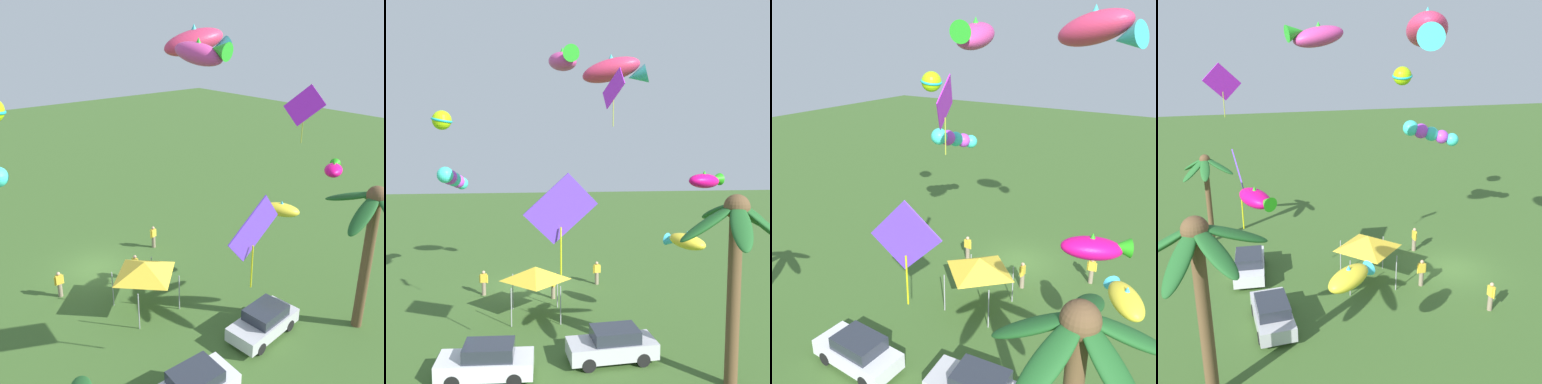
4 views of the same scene
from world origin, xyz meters
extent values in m
plane|color=#3D6028|center=(0.00, 0.00, 0.00)|extent=(120.00, 120.00, 0.00)
ellipsoid|color=#1E5623|center=(-6.69, 13.79, 6.64)|extent=(2.48, 0.90, 1.68)
ellipsoid|color=#1E5623|center=(-7.48, 14.82, 6.66)|extent=(1.43, 2.56, 1.65)
ellipsoid|color=#1E5623|center=(-8.77, 14.18, 6.53)|extent=(2.40, 1.68, 1.88)
ellipsoid|color=#1E5623|center=(-8.79, 13.04, 6.74)|extent=(2.49, 2.06, 1.49)
ellipsoid|color=#1E5623|center=(-7.67, 12.48, 6.87)|extent=(1.06, 2.68, 1.24)
sphere|color=brown|center=(-7.82, 13.72, 7.22)|extent=(0.99, 0.99, 0.99)
cube|color=silver|center=(1.92, 12.07, 0.60)|extent=(3.97, 1.86, 0.70)
cube|color=#282D38|center=(1.77, 12.08, 1.23)|extent=(2.09, 1.58, 0.56)
cylinder|color=black|center=(3.16, 12.80, 0.30)|extent=(0.61, 0.21, 0.60)
cylinder|color=black|center=(3.09, 11.24, 0.30)|extent=(0.61, 0.21, 0.60)
cylinder|color=black|center=(0.74, 12.90, 0.30)|extent=(0.61, 0.21, 0.60)
cylinder|color=black|center=(0.68, 11.34, 0.30)|extent=(0.61, 0.21, 0.60)
cube|color=#282D38|center=(-3.65, 11.09, 1.23)|extent=(2.15, 1.67, 0.56)
cylinder|color=black|center=(-2.22, 10.43, 0.30)|extent=(0.61, 0.23, 0.60)
cylinder|color=gray|center=(-1.39, 2.63, 0.42)|extent=(0.26, 0.26, 0.84)
cube|color=yellow|center=(-1.39, 2.63, 1.11)|extent=(0.25, 0.39, 0.54)
sphere|color=tan|center=(-1.39, 2.63, 1.48)|extent=(0.21, 0.21, 0.21)
cylinder|color=yellow|center=(-1.40, 2.86, 1.06)|extent=(0.09, 0.09, 0.52)
cylinder|color=yellow|center=(-1.37, 2.40, 1.06)|extent=(0.09, 0.09, 0.52)
cylinder|color=gray|center=(-4.53, 0.05, 0.42)|extent=(0.26, 0.26, 0.84)
cube|color=yellow|center=(-4.53, 0.05, 1.11)|extent=(0.41, 0.29, 0.54)
sphere|color=tan|center=(-4.53, 0.05, 1.48)|extent=(0.21, 0.21, 0.21)
cylinder|color=yellow|center=(-4.30, 0.08, 1.06)|extent=(0.09, 0.09, 0.52)
cylinder|color=yellow|center=(-4.75, 0.01, 1.06)|extent=(0.09, 0.09, 0.52)
cylinder|color=gray|center=(2.98, 1.48, 0.42)|extent=(0.26, 0.26, 0.84)
cube|color=yellow|center=(2.98, 1.48, 1.11)|extent=(0.40, 0.26, 0.54)
sphere|color=tan|center=(2.98, 1.48, 1.48)|extent=(0.21, 0.21, 0.21)
cylinder|color=yellow|center=(2.75, 1.50, 1.06)|extent=(0.09, 0.09, 0.52)
cylinder|color=yellow|center=(3.21, 1.46, 1.06)|extent=(0.09, 0.09, 0.52)
cylinder|color=#9E9EA3|center=(-1.55, 4.18, 1.05)|extent=(0.06, 0.06, 2.10)
cylinder|color=#9E9EA3|center=(1.05, 4.18, 1.05)|extent=(0.06, 0.06, 2.10)
cylinder|color=#9E9EA3|center=(-1.55, 6.78, 1.05)|extent=(0.06, 0.06, 2.10)
cylinder|color=#9E9EA3|center=(1.05, 6.78, 1.05)|extent=(0.06, 0.06, 2.10)
pyramid|color=yellow|center=(-0.25, 5.48, 2.48)|extent=(2.86, 2.86, 0.75)
sphere|color=#3DE3CE|center=(5.22, 1.23, 7.70)|extent=(1.02, 1.02, 1.02)
sphere|color=#BF41E0|center=(5.06, 0.56, 7.51)|extent=(0.98, 0.98, 0.98)
sphere|color=#3DE3CE|center=(4.91, -0.10, 7.32)|extent=(0.93, 0.93, 0.93)
sphere|color=#BF41E0|center=(4.75, -0.77, 7.13)|extent=(0.89, 0.89, 0.89)
sphere|color=#3DE3CE|center=(4.59, -1.44, 6.94)|extent=(0.85, 0.85, 0.85)
cube|color=#C224EB|center=(-3.21, 12.55, 11.75)|extent=(0.59, 1.55, 1.59)
cylinder|color=#A0AC32|center=(-3.21, 12.55, 10.82)|extent=(0.04, 0.04, 1.07)
ellipsoid|color=#DA325E|center=(-4.63, 4.30, 13.77)|extent=(3.86, 2.60, 1.95)
cone|color=#38BABB|center=(-6.07, 4.72, 13.42)|extent=(1.53, 1.38, 1.28)
cone|color=#38BABB|center=(-4.63, 4.30, 14.31)|extent=(0.83, 0.83, 0.68)
ellipsoid|color=yellow|center=(-7.89, 8.27, 4.69)|extent=(2.09, 2.32, 0.94)
cone|color=#3CBDE6|center=(-7.33, 7.53, 4.60)|extent=(0.95, 0.96, 0.72)
cone|color=#3CBDE6|center=(-7.89, 8.27, 5.03)|extent=(0.58, 0.58, 0.42)
ellipsoid|color=#CF3B8F|center=(-1.57, 8.25, 13.48)|extent=(1.68, 2.72, 1.28)
cone|color=green|center=(-1.78, 9.32, 13.67)|extent=(0.93, 1.02, 0.89)
cone|color=green|center=(-1.57, 8.25, 13.88)|extent=(0.57, 0.57, 0.50)
ellipsoid|color=#E30B75|center=(-7.34, 11.60, 8.04)|extent=(1.91, 1.57, 0.71)
cone|color=green|center=(-8.01, 11.23, 8.09)|extent=(0.76, 0.74, 0.57)
cone|color=green|center=(-7.34, 11.60, 8.32)|extent=(0.46, 0.46, 0.34)
sphere|color=#AAE40F|center=(5.19, 1.93, 11.03)|extent=(1.16, 1.16, 1.16)
torus|color=#1DB7BA|center=(5.19, 1.93, 11.03)|extent=(1.66, 1.66, 0.40)
cube|color=#7540EF|center=(-1.18, 12.17, 7.01)|extent=(3.02, 0.58, 2.96)
cylinder|color=yellow|center=(-1.18, 12.17, 5.30)|extent=(0.06, 0.06, 1.96)
camera|label=1|loc=(10.61, 22.54, 14.63)|focal=40.52mm
camera|label=2|loc=(0.12, 30.10, 9.61)|focal=42.45mm
camera|label=3|loc=(-10.08, 22.32, 13.45)|focal=40.36mm
camera|label=4|loc=(-23.81, 11.79, 13.80)|focal=44.56mm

